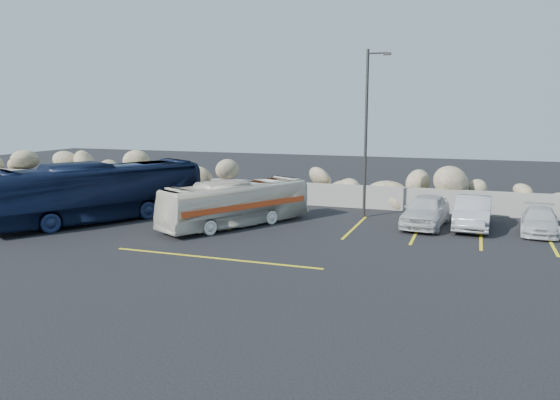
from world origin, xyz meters
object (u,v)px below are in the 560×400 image
(tour_coach, at_px, (99,192))
(car_c, at_px, (540,221))
(car_b, at_px, (473,213))
(lamppost, at_px, (367,129))
(car_a, at_px, (426,211))
(vintage_bus, at_px, (236,204))

(tour_coach, height_order, car_c, tour_coach)
(tour_coach, height_order, car_b, tour_coach)
(lamppost, distance_m, tour_coach, 13.02)
(car_a, bearing_deg, vintage_bus, -155.12)
(vintage_bus, distance_m, car_c, 13.13)
(lamppost, xyz_separation_m, vintage_bus, (-5.08, -4.05, -3.27))
(car_a, relative_size, car_c, 1.16)
(vintage_bus, bearing_deg, lamppost, 67.70)
(car_a, xyz_separation_m, car_b, (1.99, 0.36, -0.02))
(car_a, distance_m, car_c, 4.71)
(lamppost, xyz_separation_m, car_c, (7.68, -0.98, -3.76))
(car_a, distance_m, car_b, 2.03)
(lamppost, relative_size, car_a, 1.88)
(vintage_bus, height_order, tour_coach, tour_coach)
(lamppost, distance_m, car_a, 4.82)
(tour_coach, bearing_deg, car_a, 44.09)
(car_a, bearing_deg, lamppost, 162.93)
(vintage_bus, bearing_deg, tour_coach, -140.15)
(vintage_bus, height_order, car_b, vintage_bus)
(car_b, distance_m, car_c, 2.71)
(car_a, bearing_deg, tour_coach, -158.78)
(car_c, bearing_deg, car_a, -172.68)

